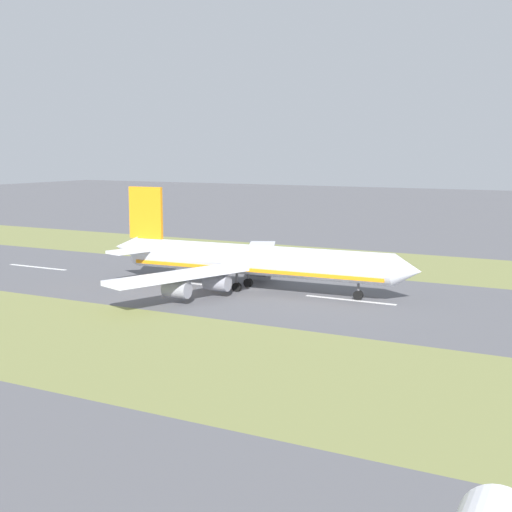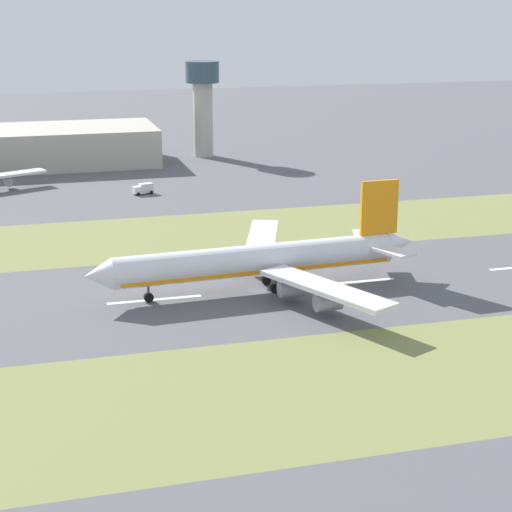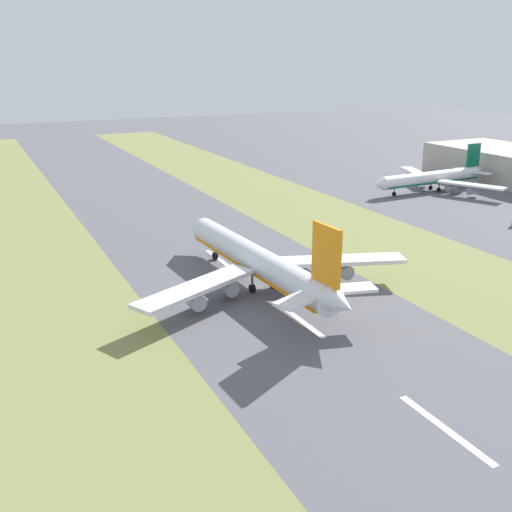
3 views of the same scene
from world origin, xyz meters
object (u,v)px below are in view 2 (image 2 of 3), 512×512
object	(u,v)px
terminal_building	(6,148)
control_tower	(203,98)
airplane_main_jet	(265,260)
service_truck	(143,189)

from	to	relation	value
terminal_building	control_tower	bearing A→B (deg)	-87.76
airplane_main_jet	service_truck	bearing A→B (deg)	6.63
airplane_main_jet	terminal_building	bearing A→B (deg)	18.41
airplane_main_jet	terminal_building	distance (m)	156.40
terminal_building	service_truck	world-z (taller)	terminal_building
airplane_main_jet	control_tower	bearing A→B (deg)	-7.40
airplane_main_jet	control_tower	size ratio (longest dim) A/B	1.98
terminal_building	control_tower	world-z (taller)	control_tower
control_tower	service_truck	xyz separation A→B (m)	(-58.41, 30.39, -19.26)
service_truck	control_tower	bearing A→B (deg)	-27.49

